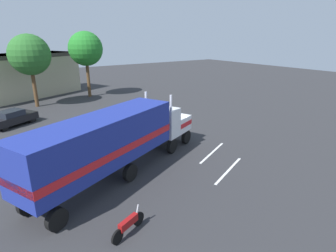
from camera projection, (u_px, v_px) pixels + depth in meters
ground_plane at (168, 143)px, 22.70m from camera, size 120.00×120.00×0.00m
lane_stripe_near at (212, 153)px, 20.84m from camera, size 4.07×1.97×0.01m
lane_stripe_mid at (229, 170)px, 18.11m from camera, size 4.13×1.83×0.01m
semi_truck at (116, 138)px, 16.70m from camera, size 13.95×8.06×4.50m
person_bystander at (68, 158)px, 17.81m from camera, size 0.45×0.47×1.63m
parked_car at (13, 118)px, 26.87m from camera, size 4.72×3.74×1.57m
motorcycle at (129, 225)px, 12.20m from camera, size 1.99×0.90×1.12m
tree_left at (30, 55)px, 32.34m from camera, size 4.81×4.81×8.72m
tree_center at (86, 49)px, 37.85m from camera, size 4.70×4.70×9.09m
building_backdrop at (17, 75)px, 38.26m from camera, size 17.93×12.40×6.06m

